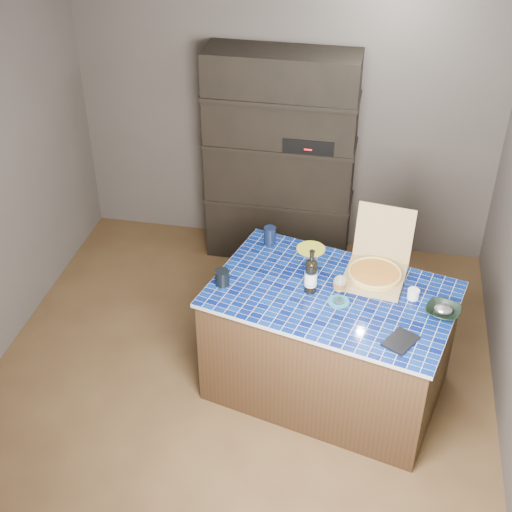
% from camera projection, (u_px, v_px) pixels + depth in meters
% --- Properties ---
extents(room, '(3.50, 3.50, 3.50)m').
position_uv_depth(room, '(240.00, 219.00, 4.40)').
color(room, brown).
rests_on(room, ground).
extents(shelving_unit, '(1.20, 0.41, 1.80)m').
position_uv_depth(shelving_unit, '(281.00, 159.00, 5.83)').
color(shelving_unit, black).
rests_on(shelving_unit, floor).
extents(kitchen_island, '(1.69, 1.29, 0.83)m').
position_uv_depth(kitchen_island, '(329.00, 342.00, 4.71)').
color(kitchen_island, '#402519').
rests_on(kitchen_island, floor).
extents(pizza_box, '(0.44, 0.51, 0.41)m').
position_uv_depth(pizza_box, '(376.00, 271.00, 4.57)').
color(pizza_box, olive).
rests_on(pizza_box, kitchen_island).
extents(mead_bottle, '(0.08, 0.08, 0.31)m').
position_uv_depth(mead_bottle, '(311.00, 275.00, 4.42)').
color(mead_bottle, black).
rests_on(mead_bottle, kitchen_island).
extents(teal_trivet, '(0.14, 0.14, 0.01)m').
position_uv_depth(teal_trivet, '(338.00, 301.00, 4.40)').
color(teal_trivet, '#196782').
rests_on(teal_trivet, kitchen_island).
extents(wine_glass, '(0.09, 0.09, 0.19)m').
position_uv_depth(wine_glass, '(340.00, 284.00, 4.32)').
color(wine_glass, white).
rests_on(wine_glass, teal_trivet).
extents(tumbler, '(0.09, 0.09, 0.10)m').
position_uv_depth(tumbler, '(222.00, 278.00, 4.52)').
color(tumbler, black).
rests_on(tumbler, kitchen_island).
extents(dvd_case, '(0.23, 0.25, 0.02)m').
position_uv_depth(dvd_case, '(401.00, 341.00, 4.09)').
color(dvd_case, black).
rests_on(dvd_case, kitchen_island).
extents(bowl, '(0.26, 0.26, 0.05)m').
position_uv_depth(bowl, '(443.00, 311.00, 4.28)').
color(bowl, black).
rests_on(bowl, kitchen_island).
extents(foil_contents, '(0.11, 0.09, 0.05)m').
position_uv_depth(foil_contents, '(443.00, 309.00, 4.27)').
color(foil_contents, '#B4B7C0').
rests_on(foil_contents, bowl).
extents(white_jar, '(0.07, 0.07, 0.06)m').
position_uv_depth(white_jar, '(413.00, 294.00, 4.41)').
color(white_jar, white).
rests_on(white_jar, kitchen_island).
extents(navy_cup, '(0.08, 0.08, 0.13)m').
position_uv_depth(navy_cup, '(270.00, 236.00, 4.90)').
color(navy_cup, black).
rests_on(navy_cup, kitchen_island).
extents(green_trivet, '(0.20, 0.20, 0.01)m').
position_uv_depth(green_trivet, '(311.00, 249.00, 4.87)').
color(green_trivet, gold).
rests_on(green_trivet, kitchen_island).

